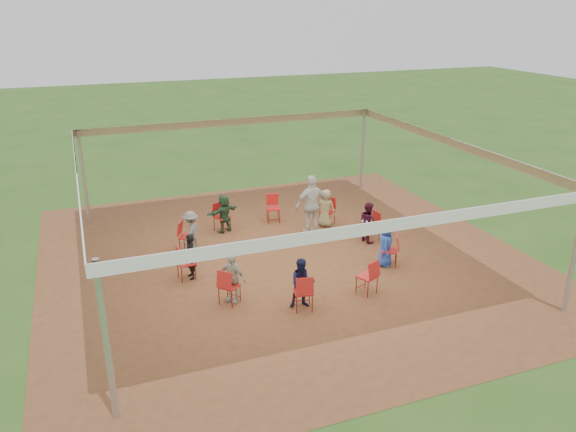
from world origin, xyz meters
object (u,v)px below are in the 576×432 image
object	(u,v)px
chair_7	(303,292)
person_seated_2	(224,213)
chair_8	(367,277)
person_seated_5	(232,278)
person_seated_4	(190,256)
person_seated_1	(326,208)
person_seated_0	(368,222)
person_seated_6	(302,283)
laptop	(363,224)
chair_3	(222,217)
person_seated_7	(385,244)
standing_person	(312,205)
chair_0	(371,226)
chair_6	(229,286)
cable_coil	(272,242)
person_seated_3	(191,232)
chair_5	(186,263)
chair_1	(327,212)
chair_9	(390,250)
chair_4	(187,237)
chair_2	(273,209)

from	to	relation	value
chair_7	person_seated_2	bearing A→B (deg)	107.60
chair_8	person_seated_5	bearing A→B (deg)	142.30
person_seated_4	chair_8	bearing A→B (deg)	53.10
person_seated_1	person_seated_2	xyz separation A→B (m)	(-3.12, 0.69, 0.00)
person_seated_0	person_seated_6	size ratio (longest dim) A/B	1.00
laptop	chair_7	bearing A→B (deg)	128.18
chair_3	person_seated_7	xyz separation A→B (m)	(3.48, -3.99, 0.16)
person_seated_6	standing_person	bearing A→B (deg)	76.61
chair_0	chair_6	size ratio (longest dim) A/B	1.00
chair_6	person_seated_5	xyz separation A→B (m)	(0.09, 0.08, 0.16)
chair_7	person_seated_0	distance (m)	4.51
chair_3	cable_coil	xyz separation A→B (m)	(1.13, -1.43, -0.43)
chair_7	laptop	world-z (taller)	chair_7
person_seated_7	chair_8	bearing A→B (deg)	165.80
chair_0	chair_3	world-z (taller)	same
person_seated_5	person_seated_6	world-z (taller)	same
chair_3	person_seated_7	distance (m)	5.29
person_seated_7	standing_person	xyz separation A→B (m)	(-0.98, 2.76, 0.33)
person_seated_1	laptop	xyz separation A→B (m)	(0.51, -1.56, -0.04)
chair_3	chair_8	distance (m)	5.68
chair_7	cable_coil	world-z (taller)	chair_7
person_seated_2	person_seated_3	world-z (taller)	same
chair_5	person_seated_1	size ratio (longest dim) A/B	0.74
standing_person	laptop	size ratio (longest dim) A/B	5.61
person_seated_6	chair_6	bearing A→B (deg)	165.80
chair_1	cable_coil	distance (m)	2.29
chair_6	chair_9	distance (m)	4.60
chair_5	laptop	xyz separation A→B (m)	(5.38, 0.52, 0.13)
chair_7	chair_8	xyz separation A→B (m)	(1.75, 0.17, 0.00)
chair_1	laptop	size ratio (longest dim) A/B	2.70
person_seated_5	person_seated_7	bearing A→B (deg)	54.00
chair_0	chair_9	xyz separation A→B (m)	(-0.38, -1.72, 0.00)
person_seated_4	person_seated_5	distance (m)	1.68
person_seated_7	cable_coil	world-z (taller)	person_seated_7
person_seated_2	person_seated_5	size ratio (longest dim) A/B	1.00
chair_4	person_seated_7	size ratio (longest dim) A/B	0.74
person_seated_6	cable_coil	distance (m)	3.92
chair_4	chair_1	bearing A→B (deg)	126.00
chair_9	person_seated_0	distance (m)	1.73
chair_8	person_seated_0	xyz separation A→B (m)	(1.57, 2.87, 0.16)
person_seated_4	chair_7	bearing A→B (deg)	34.30
person_seated_3	cable_coil	distance (m)	2.43
person_seated_4	person_seated_5	size ratio (longest dim) A/B	1.00
chair_7	chair_8	distance (m)	1.76
person_seated_3	person_seated_7	distance (m)	5.44
chair_1	chair_9	bearing A→B (deg)	144.00
chair_1	chair_3	size ratio (longest dim) A/B	1.00
chair_3	person_seated_0	bearing A→B (deg)	125.10
chair_4	chair_8	size ratio (longest dim) A/B	1.00
chair_2	person_seated_3	distance (m)	3.28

